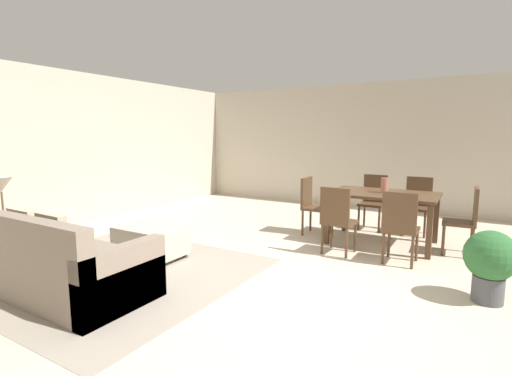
% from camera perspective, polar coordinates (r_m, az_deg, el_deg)
% --- Properties ---
extents(ground_plane, '(10.80, 10.80, 0.00)m').
position_cam_1_polar(ground_plane, '(4.02, 2.93, -15.36)').
color(ground_plane, beige).
extents(wall_back, '(9.00, 0.12, 2.70)m').
position_cam_1_polar(wall_back, '(8.45, 19.18, 5.93)').
color(wall_back, '#BCB2A0').
rests_on(wall_back, ground_plane).
extents(wall_left, '(0.12, 11.00, 2.70)m').
position_cam_1_polar(wall_left, '(7.27, -28.08, 5.16)').
color(wall_left, '#BCB2A0').
rests_on(wall_left, ground_plane).
extents(area_rug, '(3.00, 2.80, 0.01)m').
position_cam_1_polar(area_rug, '(4.82, -20.78, -11.78)').
color(area_rug, gray).
rests_on(area_rug, ground_plane).
extents(couch, '(1.91, 0.94, 0.86)m').
position_cam_1_polar(couch, '(4.35, -27.74, -10.32)').
color(couch, gray).
rests_on(couch, ground_plane).
extents(ottoman_table, '(0.92, 0.53, 0.40)m').
position_cam_1_polar(ottoman_table, '(5.16, -15.74, -7.63)').
color(ottoman_table, '#B7AD9E').
rests_on(ottoman_table, ground_plane).
extents(side_table, '(0.40, 0.40, 0.58)m').
position_cam_1_polar(side_table, '(5.44, -33.78, -5.40)').
color(side_table, olive).
rests_on(side_table, ground_plane).
extents(table_lamp, '(0.26, 0.26, 0.53)m').
position_cam_1_polar(table_lamp, '(5.35, -34.22, 0.19)').
color(table_lamp, brown).
rests_on(table_lamp, side_table).
extents(dining_table, '(1.50, 0.98, 0.76)m').
position_cam_1_polar(dining_table, '(5.82, 18.66, -1.59)').
color(dining_table, '#513823').
rests_on(dining_table, ground_plane).
extents(dining_chair_near_left, '(0.42, 0.42, 0.92)m').
position_cam_1_polar(dining_chair_near_left, '(5.12, 12.21, -4.28)').
color(dining_chair_near_left, '#513823').
rests_on(dining_chair_near_left, ground_plane).
extents(dining_chair_near_right, '(0.40, 0.40, 0.92)m').
position_cam_1_polar(dining_chair_near_right, '(4.95, 21.03, -5.07)').
color(dining_chair_near_right, '#513823').
rests_on(dining_chair_near_right, ground_plane).
extents(dining_chair_far_left, '(0.41, 0.41, 0.92)m').
position_cam_1_polar(dining_chair_far_left, '(6.75, 17.40, -1.51)').
color(dining_chair_far_left, '#513823').
rests_on(dining_chair_far_left, ground_plane).
extents(dining_chair_far_right, '(0.42, 0.42, 0.92)m').
position_cam_1_polar(dining_chair_far_right, '(6.64, 23.29, -1.95)').
color(dining_chair_far_right, '#513823').
rests_on(dining_chair_far_right, ground_plane).
extents(dining_chair_head_east, '(0.42, 0.42, 0.92)m').
position_cam_1_polar(dining_chair_head_east, '(5.73, 29.30, -3.84)').
color(dining_chair_head_east, '#513823').
rests_on(dining_chair_head_east, ground_plane).
extents(dining_chair_head_west, '(0.41, 0.41, 0.92)m').
position_cam_1_polar(dining_chair_head_west, '(6.13, 8.47, -2.17)').
color(dining_chair_head_west, '#513823').
rests_on(dining_chair_head_west, ground_plane).
extents(vase_centerpiece, '(0.10, 0.10, 0.22)m').
position_cam_1_polar(vase_centerpiece, '(5.78, 18.90, 0.38)').
color(vase_centerpiece, '#B26659').
rests_on(vase_centerpiece, dining_table).
extents(potted_plant, '(0.48, 0.48, 0.70)m').
position_cam_1_polar(potted_plant, '(4.27, 31.99, -9.35)').
color(potted_plant, '#4C4C51').
rests_on(potted_plant, ground_plane).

